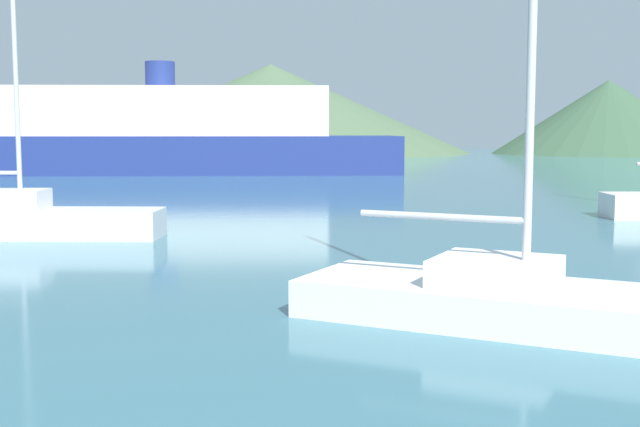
{
  "coord_description": "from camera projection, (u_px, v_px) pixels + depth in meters",
  "views": [
    {
      "loc": [
        1.41,
        0.31,
        2.64
      ],
      "look_at": [
        -0.81,
        14.0,
        1.2
      ],
      "focal_mm": 45.0,
      "sensor_mm": 36.0,
      "label": 1
    }
  ],
  "objects": [
    {
      "name": "hill_central",
      "position": [
        608.0,
        117.0,
        89.86
      ],
      "size": [
        25.46,
        25.46,
        8.26
      ],
      "color": "#38563D",
      "rests_on": "ground_plane"
    },
    {
      "name": "hill_west",
      "position": [
        271.0,
        109.0,
        94.98
      ],
      "size": [
        46.84,
        46.84,
        10.42
      ],
      "color": "#4C6647",
      "rests_on": "ground_plane"
    },
    {
      "name": "sailboat_outer",
      "position": [
        496.0,
        294.0,
        11.05
      ],
      "size": [
        5.76,
        3.58,
        8.53
      ],
      "rotation": [
        0.0,
        0.0,
        -0.3
      ],
      "color": "white",
      "rests_on": "ground_plane"
    },
    {
      "name": "ferry_distant",
      "position": [
        161.0,
        136.0,
        49.73
      ],
      "size": [
        30.21,
        12.82,
        6.85
      ],
      "rotation": [
        0.0,
        0.0,
        0.2
      ],
      "color": "navy",
      "rests_on": "ground_plane"
    }
  ]
}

